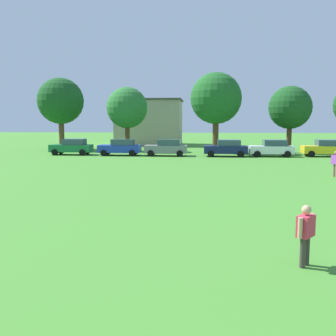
# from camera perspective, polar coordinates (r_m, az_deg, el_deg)

# --- Properties ---
(ground_plane) EXTENTS (160.00, 160.00, 0.00)m
(ground_plane) POSITION_cam_1_polar(r_m,az_deg,el_deg) (30.78, -1.12, 0.11)
(ground_plane) COLOR #42842D
(adult_bystander) EXTENTS (0.55, 0.62, 1.59)m
(adult_bystander) POSITION_cam_1_polar(r_m,az_deg,el_deg) (10.65, 19.24, -8.48)
(adult_bystander) COLOR #3F3833
(adult_bystander) RESTS_ON ground
(bystander_near_trees) EXTENTS (0.49, 0.76, 1.69)m
(bystander_near_trees) POSITION_cam_1_polar(r_m,az_deg,el_deg) (27.72, 23.05, 0.86)
(bystander_near_trees) COLOR #8C7259
(bystander_near_trees) RESTS_ON ground
(parked_car_green_0) EXTENTS (4.30, 2.02, 1.68)m
(parked_car_green_0) POSITION_cam_1_polar(r_m,az_deg,el_deg) (42.78, -13.68, 3.01)
(parked_car_green_0) COLOR #196B38
(parked_car_green_0) RESTS_ON ground
(parked_car_blue_1) EXTENTS (4.30, 2.02, 1.68)m
(parked_car_blue_1) POSITION_cam_1_polar(r_m,az_deg,el_deg) (41.12, -6.88, 3.01)
(parked_car_blue_1) COLOR #1E38AD
(parked_car_blue_1) RESTS_ON ground
(parked_car_gray_2) EXTENTS (4.30, 2.02, 1.68)m
(parked_car_gray_2) POSITION_cam_1_polar(r_m,az_deg,el_deg) (40.31, -0.18, 2.98)
(parked_car_gray_2) COLOR slate
(parked_car_gray_2) RESTS_ON ground
(parked_car_navy_3) EXTENTS (4.30, 2.02, 1.68)m
(parked_car_navy_3) POSITION_cam_1_polar(r_m,az_deg,el_deg) (40.11, 8.41, 2.88)
(parked_car_navy_3) COLOR #141E4C
(parked_car_navy_3) RESTS_ON ground
(parked_car_white_4) EXTENTS (4.30, 2.02, 1.68)m
(parked_car_white_4) POSITION_cam_1_polar(r_m,az_deg,el_deg) (40.90, 14.77, 2.80)
(parked_car_white_4) COLOR white
(parked_car_white_4) RESTS_ON ground
(parked_car_yellow_5) EXTENTS (4.30, 2.02, 1.68)m
(parked_car_yellow_5) POSITION_cam_1_polar(r_m,az_deg,el_deg) (42.57, 21.74, 2.69)
(parked_car_yellow_5) COLOR yellow
(parked_car_yellow_5) RESTS_ON ground
(tree_far_left) EXTENTS (5.61, 5.61, 8.74)m
(tree_far_left) POSITION_cam_1_polar(r_m,az_deg,el_deg) (50.59, -15.25, 9.28)
(tree_far_left) COLOR brown
(tree_far_left) RESTS_ON ground
(tree_left) EXTENTS (4.79, 4.79, 7.47)m
(tree_left) POSITION_cam_1_polar(r_m,az_deg,el_deg) (46.95, -5.93, 8.63)
(tree_left) COLOR brown
(tree_left) RESTS_ON ground
(tree_center) EXTENTS (5.70, 5.70, 8.89)m
(tree_center) POSITION_cam_1_polar(r_m,az_deg,el_deg) (44.81, 6.95, 9.92)
(tree_center) COLOR brown
(tree_center) RESTS_ON ground
(tree_right) EXTENTS (4.74, 4.74, 7.38)m
(tree_right) POSITION_cam_1_polar(r_m,az_deg,el_deg) (46.17, 17.21, 8.31)
(tree_right) COLOR brown
(tree_right) RESTS_ON ground
(house_left) EXTENTS (9.43, 8.32, 6.58)m
(house_left) POSITION_cam_1_polar(r_m,az_deg,el_deg) (58.07, -2.64, 6.63)
(house_left) COLOR tan
(house_left) RESTS_ON ground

